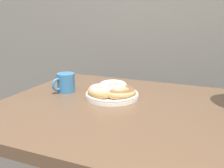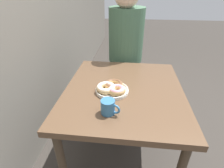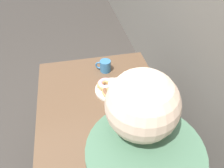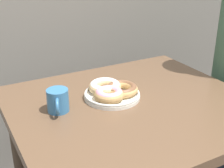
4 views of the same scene
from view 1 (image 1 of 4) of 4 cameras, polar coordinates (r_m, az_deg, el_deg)
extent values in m
cube|color=brown|center=(0.99, 0.96, -5.90)|extent=(0.93, 0.82, 0.04)
cylinder|color=#473828|center=(1.59, -8.19, -11.38)|extent=(0.05, 0.05, 0.67)
cylinder|color=#473828|center=(1.41, 22.99, -16.43)|extent=(0.05, 0.05, 0.67)
cylinder|color=silver|center=(1.07, 0.00, -2.74)|extent=(0.23, 0.23, 0.01)
torus|color=silver|center=(1.07, 0.00, -2.12)|extent=(0.22, 0.22, 0.01)
torus|color=tan|center=(1.04, 1.87, -1.86)|extent=(0.15, 0.15, 0.03)
torus|color=brown|center=(1.04, 1.87, -1.55)|extent=(0.15, 0.15, 0.03)
torus|color=#D6B27A|center=(1.10, 0.21, -0.75)|extent=(0.17, 0.17, 0.04)
torus|color=white|center=(1.10, 0.21, -0.40)|extent=(0.16, 0.16, 0.03)
torus|color=tan|center=(1.04, -2.42, -1.64)|extent=(0.17, 0.17, 0.04)
torus|color=pink|center=(1.04, -2.42, -1.26)|extent=(0.15, 0.15, 0.03)
cylinder|color=teal|center=(1.16, -10.45, 0.32)|extent=(0.08, 0.08, 0.09)
cylinder|color=#382114|center=(1.15, -10.54, 2.10)|extent=(0.07, 0.07, 0.00)
torus|color=teal|center=(1.14, -12.33, -0.12)|extent=(0.03, 0.06, 0.06)
camera|label=2|loc=(1.65, -39.54, 22.74)|focal=28.00mm
camera|label=3|loc=(1.18, 76.47, 39.28)|focal=35.00mm
camera|label=4|loc=(0.96, -74.87, 17.72)|focal=50.00mm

